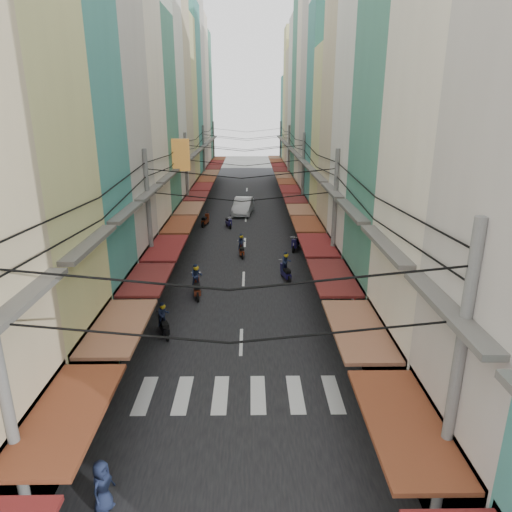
{
  "coord_description": "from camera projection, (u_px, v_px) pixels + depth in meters",
  "views": [
    {
      "loc": [
        0.44,
        -20.51,
        10.21
      ],
      "look_at": [
        0.74,
        2.93,
        2.52
      ],
      "focal_mm": 32.0,
      "sensor_mm": 36.0,
      "label": 1
    }
  ],
  "objects": [
    {
      "name": "building_row_left",
      "position": [
        142.0,
        112.0,
        35.25
      ],
      "size": [
        7.8,
        67.67,
        23.7
      ],
      "color": "silver",
      "rests_on": "ground"
    },
    {
      "name": "crosswalk",
      "position": [
        239.0,
        394.0,
        16.95
      ],
      "size": [
        7.55,
        2.4,
        0.01
      ],
      "color": "silver",
      "rests_on": "ground"
    },
    {
      "name": "sidewalk_right",
      "position": [
        316.0,
        223.0,
        41.73
      ],
      "size": [
        3.0,
        80.0,
        0.06
      ],
      "primitive_type": "cube",
      "color": "slate",
      "rests_on": "ground"
    },
    {
      "name": "sidewalk_left",
      "position": [
        174.0,
        224.0,
        41.58
      ],
      "size": [
        3.0,
        80.0,
        0.06
      ],
      "primitive_type": "cube",
      "color": "slate",
      "rests_on": "ground"
    },
    {
      "name": "road",
      "position": [
        246.0,
        224.0,
        41.66
      ],
      "size": [
        10.0,
        80.0,
        0.02
      ],
      "primitive_type": "cube",
      "color": "black",
      "rests_on": "ground"
    },
    {
      "name": "pedestrians",
      "position": [
        167.0,
        299.0,
        22.97
      ],
      "size": [
        13.76,
        21.75,
        2.07
      ],
      "color": "black",
      "rests_on": "ground"
    },
    {
      "name": "market_umbrella",
      "position": [
        425.0,
        328.0,
        17.65
      ],
      "size": [
        2.21,
        2.21,
        2.33
      ],
      "color": "#B2B2B7",
      "rests_on": "ground"
    },
    {
      "name": "moving_scooters",
      "position": [
        233.0,
        261.0,
        30.0
      ],
      "size": [
        7.83,
        22.42,
        1.94
      ],
      "color": "black",
      "rests_on": "ground"
    },
    {
      "name": "parked_scooters",
      "position": [
        347.0,
        371.0,
        17.65
      ],
      "size": [
        13.0,
        15.22,
        1.0
      ],
      "color": "black",
      "rests_on": "ground"
    },
    {
      "name": "ground",
      "position": [
        242.0,
        322.0,
        22.66
      ],
      "size": [
        160.0,
        160.0,
        0.0
      ],
      "primitive_type": "plane",
      "color": "#60615C",
      "rests_on": "ground"
    },
    {
      "name": "bicycle",
      "position": [
        389.0,
        352.0,
        19.89
      ],
      "size": [
        1.69,
        0.68,
        1.15
      ],
      "primitive_type": "imported",
      "rotation": [
        0.0,
        0.0,
        1.6
      ],
      "color": "black",
      "rests_on": "ground"
    },
    {
      "name": "building_row_right",
      "position": [
        346.0,
        117.0,
        35.45
      ],
      "size": [
        7.8,
        68.98,
        22.59
      ],
      "color": "teal",
      "rests_on": "ground"
    },
    {
      "name": "traffic_sign",
      "position": [
        353.0,
        308.0,
        19.62
      ],
      "size": [
        0.1,
        0.59,
        2.71
      ],
      "color": "slate",
      "rests_on": "ground"
    },
    {
      "name": "utility_poles",
      "position": [
        244.0,
        156.0,
        34.87
      ],
      "size": [
        10.2,
        66.13,
        8.2
      ],
      "color": "slate",
      "rests_on": "ground"
    },
    {
      "name": "white_car",
      "position": [
        243.0,
        214.0,
        45.62
      ],
      "size": [
        5.86,
        2.84,
        1.99
      ],
      "primitive_type": "imported",
      "rotation": [
        0.0,
        0.0,
        -0.11
      ],
      "color": "silver",
      "rests_on": "ground"
    }
  ]
}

